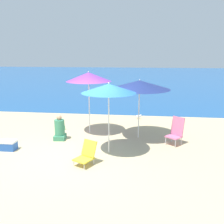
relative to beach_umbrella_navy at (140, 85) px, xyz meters
name	(u,v)px	position (x,y,z in m)	size (l,w,h in m)	color
ground_plane	(82,154)	(-1.64, -1.71, -1.88)	(60.00, 60.00, 0.00)	#D1BA89
sea_water	(129,77)	(-1.64, 23.19, -1.88)	(60.00, 40.00, 0.01)	#1E5699
beach_umbrella_navy	(140,85)	(0.00, 0.00, 0.00)	(2.09, 2.09, 2.08)	white
beach_umbrella_purple	(89,77)	(-1.83, 0.33, 0.22)	(1.64, 1.64, 2.31)	white
beach_umbrella_blue	(109,88)	(-0.85, -1.49, 0.07)	(1.58, 1.58, 2.13)	white
beach_chair_yellow	(86,154)	(-1.35, -2.35, -1.60)	(0.64, 0.69, 0.63)	silver
beach_chair_pink	(176,131)	(1.24, -0.49, -1.43)	(0.64, 0.64, 0.90)	silver
person_seated_near	(60,130)	(-2.70, -0.53, -1.53)	(0.42, 0.48, 0.89)	#3F8C66
water_bottle	(64,128)	(-2.90, 0.56, -1.79)	(0.08, 0.08, 0.23)	#4CB266
cooler_box	(8,145)	(-4.00, -1.67, -1.73)	(0.52, 0.33, 0.31)	#2859B2
seagull	(139,116)	(-0.03, 2.53, -1.74)	(0.27, 0.11, 0.23)	gold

